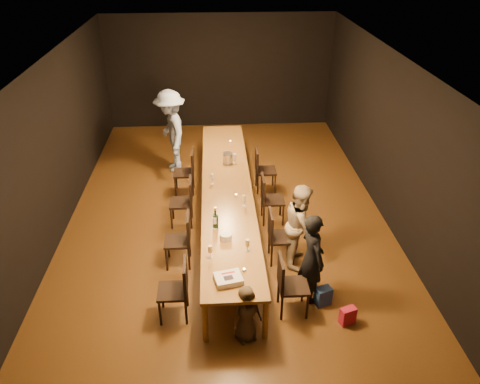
{
  "coord_description": "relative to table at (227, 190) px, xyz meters",
  "views": [
    {
      "loc": [
        -0.22,
        -7.43,
        4.88
      ],
      "look_at": [
        0.2,
        -0.63,
        1.0
      ],
      "focal_mm": 35.0,
      "sensor_mm": 36.0,
      "label": 1
    }
  ],
  "objects": [
    {
      "name": "man_blue",
      "position": [
        -1.15,
        2.3,
        0.23
      ],
      "size": [
        0.99,
        1.34,
        1.86
      ],
      "primitive_type": "imported",
      "rotation": [
        0.0,
        0.0,
        -1.29
      ],
      "color": "#8DA6DA",
      "rests_on": "ground"
    },
    {
      "name": "chair_right_0",
      "position": [
        0.85,
        -2.4,
        -0.24
      ],
      "size": [
        0.42,
        0.42,
        0.93
      ],
      "primitive_type": null,
      "rotation": [
        0.0,
        0.0,
        -1.57
      ],
      "color": "black",
      "rests_on": "ground"
    },
    {
      "name": "tealight_near",
      "position": [
        0.15,
        -2.38,
        0.06
      ],
      "size": [
        0.05,
        0.05,
        0.03
      ],
      "primitive_type": "cylinder",
      "color": "#B2B7B2",
      "rests_on": "table"
    },
    {
      "name": "wineglass_5",
      "position": [
        0.19,
        0.98,
        0.15
      ],
      "size": [
        0.06,
        0.06,
        0.21
      ],
      "primitive_type": null,
      "color": "silver",
      "rests_on": "table"
    },
    {
      "name": "gift_bag_red",
      "position": [
        1.59,
        -2.69,
        -0.57
      ],
      "size": [
        0.25,
        0.19,
        0.26
      ],
      "primitive_type": "cube",
      "rotation": [
        0.0,
        0.0,
        0.34
      ],
      "color": "#CC1E42",
      "rests_on": "ground"
    },
    {
      "name": "ground",
      "position": [
        0.0,
        0.0,
        -0.7
      ],
      "size": [
        10.0,
        10.0,
        0.0
      ],
      "primitive_type": "plane",
      "color": "#402210",
      "rests_on": "ground"
    },
    {
      "name": "wineglass_3",
      "position": [
        0.26,
        -0.67,
        0.15
      ],
      "size": [
        0.06,
        0.06,
        0.21
      ],
      "primitive_type": null,
      "color": "beige",
      "rests_on": "table"
    },
    {
      "name": "chair_left_1",
      "position": [
        -0.85,
        -1.2,
        -0.24
      ],
      "size": [
        0.42,
        0.42,
        0.93
      ],
      "primitive_type": null,
      "rotation": [
        0.0,
        0.0,
        1.57
      ],
      "color": "black",
      "rests_on": "ground"
    },
    {
      "name": "birthday_cake",
      "position": [
        -0.08,
        -2.59,
        0.09
      ],
      "size": [
        0.41,
        0.36,
        0.08
      ],
      "rotation": [
        0.0,
        0.0,
        0.22
      ],
      "color": "white",
      "rests_on": "table"
    },
    {
      "name": "plate_stack",
      "position": [
        -0.08,
        -1.63,
        0.1
      ],
      "size": [
        0.2,
        0.2,
        0.1
      ],
      "primitive_type": "cylinder",
      "rotation": [
        0.0,
        0.0,
        -0.1
      ],
      "color": "white",
      "rests_on": "table"
    },
    {
      "name": "child",
      "position": [
        0.14,
        -2.89,
        -0.27
      ],
      "size": [
        0.5,
        0.43,
        0.87
      ],
      "primitive_type": "imported",
      "rotation": [
        0.0,
        0.0,
        0.43
      ],
      "color": "#423525",
      "rests_on": "ground"
    },
    {
      "name": "woman_birthday",
      "position": [
        1.15,
        -2.12,
        0.02
      ],
      "size": [
        0.48,
        0.6,
        1.44
      ],
      "primitive_type": "imported",
      "rotation": [
        0.0,
        0.0,
        1.86
      ],
      "color": "black",
      "rests_on": "ground"
    },
    {
      "name": "chair_left_3",
      "position": [
        -0.85,
        1.2,
        -0.24
      ],
      "size": [
        0.42,
        0.42,
        0.93
      ],
      "primitive_type": null,
      "rotation": [
        0.0,
        0.0,
        1.57
      ],
      "color": "black",
      "rests_on": "ground"
    },
    {
      "name": "tealight_far",
      "position": [
        0.15,
        2.03,
        0.06
      ],
      "size": [
        0.05,
        0.05,
        0.03
      ],
      "primitive_type": "cylinder",
      "color": "#B2B7B2",
      "rests_on": "table"
    },
    {
      "name": "wineglass_1",
      "position": [
        0.23,
        -1.94,
        0.15
      ],
      "size": [
        0.06,
        0.06,
        0.21
      ],
      "primitive_type": null,
      "color": "beige",
      "rests_on": "table"
    },
    {
      "name": "champagne_bottle",
      "position": [
        -0.22,
        -1.29,
        0.23
      ],
      "size": [
        0.1,
        0.1,
        0.36
      ],
      "primitive_type": null,
      "rotation": [
        0.0,
        0.0,
        0.18
      ],
      "color": "black",
      "rests_on": "table"
    },
    {
      "name": "chair_left_2",
      "position": [
        -0.85,
        0.0,
        -0.24
      ],
      "size": [
        0.42,
        0.42,
        0.93
      ],
      "primitive_type": null,
      "rotation": [
        0.0,
        0.0,
        1.57
      ],
      "color": "black",
      "rests_on": "ground"
    },
    {
      "name": "room_shell",
      "position": [
        0.0,
        0.0,
        1.38
      ],
      "size": [
        6.04,
        10.04,
        3.02
      ],
      "color": "black",
      "rests_on": "ground"
    },
    {
      "name": "gift_bag_blue",
      "position": [
        1.33,
        -2.29,
        -0.56
      ],
      "size": [
        0.27,
        0.22,
        0.29
      ],
      "primitive_type": "cube",
      "rotation": [
        0.0,
        0.0,
        0.33
      ],
      "color": "#24479F",
      "rests_on": "ground"
    },
    {
      "name": "chair_right_2",
      "position": [
        0.85,
        0.0,
        -0.24
      ],
      "size": [
        0.42,
        0.42,
        0.93
      ],
      "primitive_type": null,
      "rotation": [
        0.0,
        0.0,
        -1.57
      ],
      "color": "black",
      "rests_on": "ground"
    },
    {
      "name": "chair_right_1",
      "position": [
        0.85,
        -1.2,
        -0.24
      ],
      "size": [
        0.42,
        0.42,
        0.93
      ],
      "primitive_type": null,
      "rotation": [
        0.0,
        0.0,
        -1.57
      ],
      "color": "black",
      "rests_on": "ground"
    },
    {
      "name": "tealight_mid",
      "position": [
        0.15,
        -0.33,
        0.06
      ],
      "size": [
        0.05,
        0.05,
        0.03
      ],
      "primitive_type": "cylinder",
      "color": "#B2B7B2",
      "rests_on": "table"
    },
    {
      "name": "wineglass_0",
      "position": [
        -0.31,
        -2.06,
        0.15
      ],
      "size": [
        0.06,
        0.06,
        0.21
      ],
      "primitive_type": null,
      "color": "beige",
      "rests_on": "table"
    },
    {
      "name": "wineglass_2",
      "position": [
        -0.24,
        -1.32,
        0.15
      ],
      "size": [
        0.06,
        0.06,
        0.21
      ],
      "primitive_type": null,
      "color": "silver",
      "rests_on": "table"
    },
    {
      "name": "chair_right_3",
      "position": [
        0.85,
        1.2,
        -0.24
      ],
      "size": [
        0.42,
        0.42,
        0.93
      ],
      "primitive_type": null,
      "rotation": [
        0.0,
        0.0,
        -1.57
      ],
      "color": "black",
      "rests_on": "ground"
    },
    {
      "name": "ice_bucket",
      "position": [
        0.06,
        0.99,
        0.16
      ],
      "size": [
        0.26,
        0.26,
        0.22
      ],
      "primitive_type": "cylinder",
      "rotation": [
        0.0,
        0.0,
        0.37
      ],
      "color": "#A6A6AA",
      "rests_on": "table"
    },
    {
      "name": "woman_tan",
      "position": [
        1.15,
        -1.25,
        0.01
      ],
      "size": [
        0.69,
        0.8,
        1.43
      ],
      "primitive_type": "imported",
      "rotation": [
        0.0,
        0.0,
        1.32
      ],
      "color": "beige",
      "rests_on": "ground"
    },
    {
      "name": "chair_left_0",
      "position": [
        -0.85,
        -2.4,
        -0.24
      ],
      "size": [
        0.42,
        0.42,
        0.93
      ],
      "primitive_type": null,
      "rotation": [
        0.0,
        0.0,
        1.57
      ],
      "color": "black",
      "rests_on": "ground"
    },
    {
      "name": "wineglass_4",
      "position": [
        -0.26,
        0.14,
        0.15
      ],
      "size": [
        0.06,
        0.06,
        0.21
      ],
      "primitive_type": null,
      "color": "silver",
      "rests_on": "table"
    },
    {
      "name": "table",
      "position": [
        0.0,
        0.0,
        0.0
      ],
      "size": [
        0.9,
        6.0,
        0.75
      ],
      "color": "brown",
      "rests_on": "ground"
    }
  ]
}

